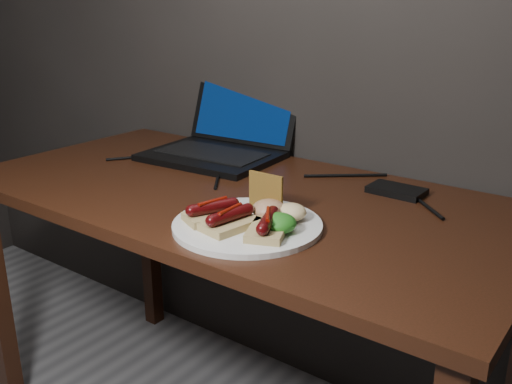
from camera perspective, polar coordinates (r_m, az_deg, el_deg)
The scene contains 12 objects.
desk at distance 1.43m, azimuth -2.09°, elevation -3.22°, with size 1.40×0.70×0.75m.
laptop at distance 1.72m, azimuth -3.27°, elevation 5.41°, with size 0.39×0.39×0.25m.
hard_drive at distance 1.42m, azimuth 13.88°, elevation 0.15°, with size 0.13×0.08×0.02m, color black.
desk_cables at distance 1.51m, azimuth 1.04°, elevation 1.67°, with size 0.95×0.36×0.01m.
plate at distance 1.17m, azimuth -0.87°, elevation -3.34°, with size 0.31×0.31×0.01m, color silver.
bread_sausage_left at distance 1.18m, azimuth -4.33°, elevation -2.02°, with size 0.11×0.13×0.04m.
bread_sausage_center at distance 1.14m, azimuth -2.59°, elevation -2.84°, with size 0.09×0.13×0.04m.
bread_sausage_right at distance 1.11m, azimuth 1.19°, elevation -3.38°, with size 0.11×0.13×0.04m.
crispbread at distance 1.22m, azimuth 0.98°, elevation -0.06°, with size 0.09×0.01×0.09m, color olive.
salad_greens at distance 1.12m, azimuth 2.30°, elevation -3.13°, with size 0.07×0.07×0.04m, color #155410.
salsa_mound at distance 1.19m, azimuth 1.31°, elevation -1.73°, with size 0.07×0.07×0.04m, color maroon.
coleslaw_mound at distance 1.18m, azimuth 3.53°, elevation -2.02°, with size 0.06×0.06×0.04m, color beige.
Camera 1 is at (0.83, 0.34, 1.20)m, focal length 40.00 mm.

